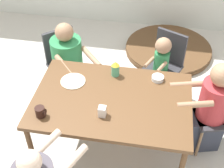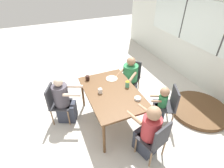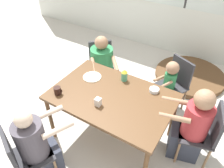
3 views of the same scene
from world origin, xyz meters
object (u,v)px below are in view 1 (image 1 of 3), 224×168
object	(u,v)px
milk_carton_small	(102,111)
bowl_white_shallow	(158,78)
person_toddler	(160,70)
folded_table_stack	(168,49)
person_man_teal_shirt	(208,111)
coffee_mug	(41,112)
person_man_blue_shirt	(70,69)
sippy_cup	(115,68)
chair_for_toddler	(166,60)
chair_for_man_blue_shirt	(63,58)

from	to	relation	value
milk_carton_small	bowl_white_shallow	distance (m)	0.72
person_toddler	folded_table_stack	world-z (taller)	person_toddler
person_man_teal_shirt	milk_carton_small	distance (m)	1.15
coffee_mug	person_man_blue_shirt	bearing A→B (deg)	93.51
person_toddler	person_man_blue_shirt	bearing A→B (deg)	33.99
person_man_blue_shirt	coffee_mug	world-z (taller)	person_man_blue_shirt
sippy_cup	folded_table_stack	xyz separation A→B (m)	(0.56, 1.60, -0.80)
person_man_teal_shirt	bowl_white_shallow	bearing A→B (deg)	66.34
chair_for_toddler	person_man_blue_shirt	size ratio (longest dim) A/B	0.81
person_man_blue_shirt	folded_table_stack	size ratio (longest dim) A/B	0.80
chair_for_toddler	person_man_blue_shirt	xyz separation A→B (m)	(-1.12, -0.31, -0.05)
chair_for_toddler	sippy_cup	bearing A→B (deg)	78.78
chair_for_man_blue_shirt	sippy_cup	bearing A→B (deg)	103.30
person_man_teal_shirt	bowl_white_shallow	world-z (taller)	person_man_teal_shirt
person_man_teal_shirt	person_toddler	xyz separation A→B (m)	(-0.53, 0.64, -0.05)
person_man_blue_shirt	milk_carton_small	bearing A→B (deg)	80.65
chair_for_man_blue_shirt	folded_table_stack	world-z (taller)	chair_for_man_blue_shirt
chair_for_man_blue_shirt	coffee_mug	distance (m)	1.24
milk_carton_small	folded_table_stack	xyz separation A→B (m)	(0.58, 2.17, -0.77)
person_man_blue_shirt	bowl_white_shallow	world-z (taller)	person_man_blue_shirt
chair_for_man_blue_shirt	person_man_teal_shirt	xyz separation A→B (m)	(1.70, -0.61, -0.01)
person_man_teal_shirt	bowl_white_shallow	xyz separation A→B (m)	(-0.55, 0.08, 0.29)
person_toddler	folded_table_stack	distance (m)	1.12
milk_carton_small	folded_table_stack	bearing A→B (deg)	74.98
coffee_mug	folded_table_stack	size ratio (longest dim) A/B	0.08
milk_carton_small	person_toddler	bearing A→B (deg)	67.40
chair_for_toddler	person_toddler	size ratio (longest dim) A/B	0.97
chair_for_man_blue_shirt	bowl_white_shallow	bearing A→B (deg)	114.46
person_toddler	milk_carton_small	xyz separation A→B (m)	(-0.47, -1.13, 0.37)
chair_for_toddler	bowl_white_shallow	distance (m)	0.76
sippy_cup	bowl_white_shallow	world-z (taller)	sippy_cup
person_man_teal_shirt	person_toddler	world-z (taller)	person_man_teal_shirt
person_man_blue_shirt	milk_carton_small	xyz separation A→B (m)	(0.59, -0.96, 0.36)
chair_for_toddler	bowl_white_shallow	xyz separation A→B (m)	(-0.08, -0.70, 0.28)
folded_table_stack	person_man_blue_shirt	bearing A→B (deg)	-134.18
person_man_blue_shirt	person_toddler	bearing A→B (deg)	147.92
milk_carton_small	person_man_blue_shirt	bearing A→B (deg)	121.70
person_man_blue_shirt	bowl_white_shallow	size ratio (longest dim) A/B	8.75
coffee_mug	sippy_cup	xyz separation A→B (m)	(0.55, 0.66, 0.04)
person_man_teal_shirt	milk_carton_small	xyz separation A→B (m)	(-0.99, -0.48, 0.32)
sippy_cup	bowl_white_shallow	bearing A→B (deg)	-0.48
chair_for_toddler	person_toddler	distance (m)	0.16
folded_table_stack	milk_carton_small	bearing A→B (deg)	-105.02
chair_for_toddler	person_man_teal_shirt	xyz separation A→B (m)	(0.46, -0.78, -0.01)
chair_for_man_blue_shirt	bowl_white_shallow	size ratio (longest dim) A/B	7.12
chair_for_man_blue_shirt	person_man_teal_shirt	bearing A→B (deg)	119.34
milk_carton_small	coffee_mug	bearing A→B (deg)	-169.71
person_toddler	bowl_white_shallow	size ratio (longest dim) A/B	7.37
person_toddler	chair_for_toddler	bearing A→B (deg)	-90.00
chair_for_man_blue_shirt	sippy_cup	size ratio (longest dim) A/B	5.12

